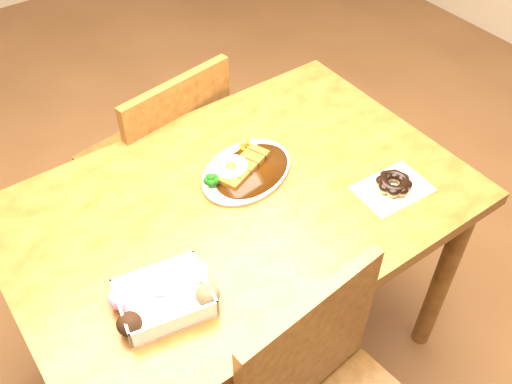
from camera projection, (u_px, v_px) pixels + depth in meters
ground at (243, 346)px, 2.03m from camera, size 6.00×6.00×0.00m
table at (239, 225)px, 1.56m from camera, size 1.20×0.80×0.75m
chair_far at (164, 160)px, 2.01m from camera, size 0.48×0.48×0.87m
katsu_curry_plate at (244, 170)px, 1.55m from camera, size 0.33×0.28×0.06m
donut_box at (164, 297)px, 1.25m from camera, size 0.24×0.19×0.06m
pon_de_ring at (394, 184)px, 1.51m from camera, size 0.20×0.15×0.04m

